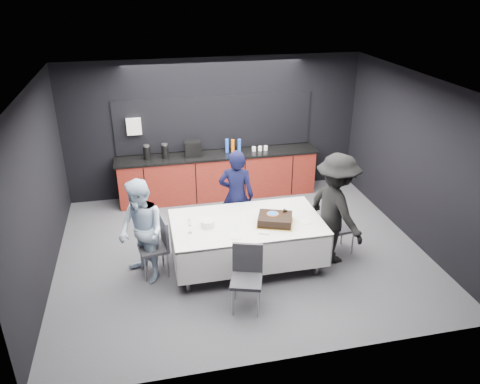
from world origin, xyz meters
name	(u,v)px	position (x,y,z in m)	size (l,w,h in m)	color
ground	(241,251)	(0.00, 0.00, 0.00)	(6.00, 6.00, 0.00)	#47474C
room_shell	(241,147)	(0.00, 0.00, 1.86)	(6.04, 5.04, 2.82)	white
kitchenette	(217,172)	(-0.02, 2.22, 0.54)	(4.10, 0.64, 2.05)	#63160F
party_table	(247,229)	(0.00, -0.40, 0.64)	(2.32, 1.32, 0.78)	#99999E
cake_assembly	(275,219)	(0.40, -0.55, 0.85)	(0.67, 0.61, 0.17)	gold
plate_stack	(208,223)	(-0.61, -0.42, 0.83)	(0.21, 0.21, 0.10)	white
loose_plate_near	(235,236)	(-0.27, -0.80, 0.78)	(0.21, 0.21, 0.01)	white
loose_plate_right_a	(284,213)	(0.65, -0.25, 0.78)	(0.19, 0.19, 0.01)	white
loose_plate_right_b	(306,221)	(0.89, -0.60, 0.78)	(0.19, 0.19, 0.01)	white
loose_plate_far	(246,207)	(0.10, 0.06, 0.78)	(0.21, 0.21, 0.01)	white
fork_pile	(264,232)	(0.16, -0.80, 0.79)	(0.16, 0.10, 0.02)	white
champagne_flute	(189,223)	(-0.90, -0.56, 0.94)	(0.06, 0.06, 0.22)	white
chair_left	(158,242)	(-1.37, -0.33, 0.53)	(0.48, 0.48, 0.92)	#303036
chair_right	(336,224)	(1.51, -0.35, 0.53)	(0.47, 0.47, 0.92)	#303036
chair_near	(247,272)	(-0.23, -1.38, 0.53)	(0.53, 0.53, 0.92)	#303036
person_center	(236,196)	(0.01, 0.43, 0.82)	(0.60, 0.39, 1.65)	black
person_left	(141,232)	(-1.60, -0.43, 0.81)	(0.78, 0.61, 1.61)	silver
person_right	(336,209)	(1.39, -0.54, 0.91)	(1.17, 0.67, 1.82)	black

